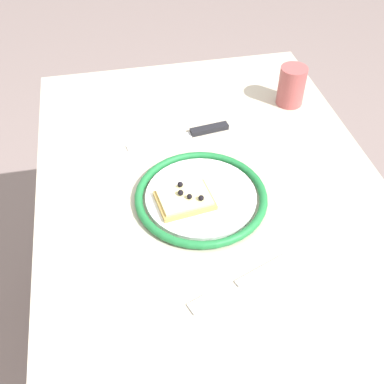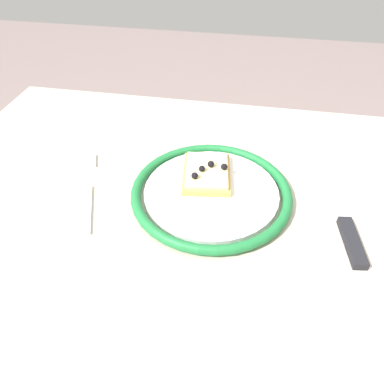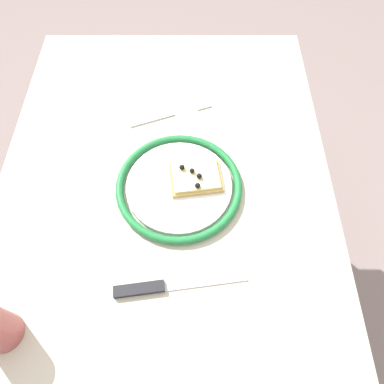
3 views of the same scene
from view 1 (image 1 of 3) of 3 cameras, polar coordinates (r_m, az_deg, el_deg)
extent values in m
plane|color=gray|center=(1.52, 1.79, -19.43)|extent=(6.00, 6.00, 0.00)
cube|color=#BCB29E|center=(0.94, 2.73, -0.85)|extent=(1.03, 0.70, 0.04)
cylinder|color=#4C4742|center=(1.57, 8.77, 3.29)|extent=(0.05, 0.05, 0.67)
cylinder|color=#4C4742|center=(1.50, -12.80, 0.26)|extent=(0.05, 0.05, 0.67)
cylinder|color=white|center=(0.91, 1.11, -0.65)|extent=(0.22, 0.22, 0.01)
torus|color=#1E7238|center=(0.90, 1.12, -0.50)|extent=(0.26, 0.26, 0.02)
cube|color=tan|center=(0.88, -0.89, -1.04)|extent=(0.09, 0.11, 0.01)
cube|color=#EFE395|center=(0.88, -0.89, -0.68)|extent=(0.08, 0.10, 0.01)
sphere|color=black|center=(0.89, -1.46, 0.89)|extent=(0.01, 0.01, 0.01)
sphere|color=black|center=(0.87, -0.31, -0.56)|extent=(0.01, 0.01, 0.01)
sphere|color=black|center=(0.87, 1.14, -0.74)|extent=(0.01, 0.01, 0.01)
sphere|color=black|center=(0.88, -1.41, -0.09)|extent=(0.01, 0.01, 0.01)
cube|color=silver|center=(1.05, -4.04, 6.29)|extent=(0.04, 0.15, 0.00)
cube|color=black|center=(1.07, 2.15, 7.80)|extent=(0.03, 0.09, 0.01)
cube|color=silver|center=(0.81, 8.71, -9.49)|extent=(0.05, 0.11, 0.00)
cube|color=silver|center=(0.76, 0.97, -13.77)|extent=(0.03, 0.04, 0.00)
cylinder|color=#A54C4C|center=(1.17, 12.21, 12.71)|extent=(0.06, 0.06, 0.10)
camera|label=2|loc=(0.93, 31.65, 23.59)|focal=34.41mm
camera|label=3|loc=(1.00, -6.63, 43.08)|focal=32.60mm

